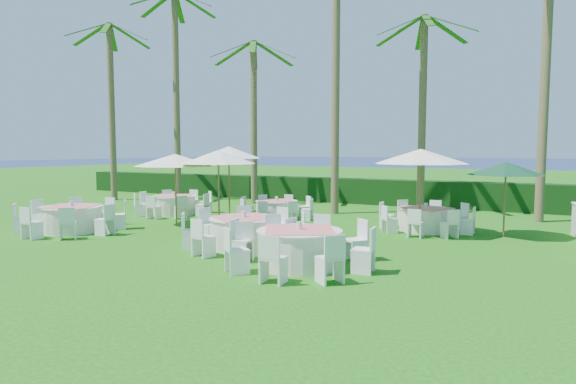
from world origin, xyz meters
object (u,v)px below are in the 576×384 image
Objects in this scene: umbrella_green at (506,169)px; banquet_table_b at (244,232)px; banquet_table_f at (426,219)px; umbrella_a at (175,160)px; banquet_table_e at (277,209)px; umbrella_d at (421,156)px; umbrella_c at (229,152)px; banquet_table_a at (72,218)px; banquet_table_c at (299,247)px; banquet_table_d at (174,204)px; umbrella_b at (218,157)px.

banquet_table_b is at bearing -141.23° from umbrella_green.
banquet_table_f is 8.67m from umbrella_a.
umbrella_d is (5.50, -0.87, 2.04)m from banquet_table_e.
banquet_table_e is 5.58m from banquet_table_f.
umbrella_c is at bearing 127.42° from banquet_table_b.
banquet_table_c reaches higher than banquet_table_a.
umbrella_a is at bearing -166.18° from umbrella_green.
umbrella_a is (1.81, -2.00, 1.85)m from banquet_table_d.
umbrella_a is at bearing 178.57° from umbrella_b.
umbrella_green reaches higher than banquet_table_a.
umbrella_a is (-6.51, 3.55, 1.81)m from banquet_table_c.
banquet_table_e is 0.94× the size of banquet_table_f.
umbrella_b reaches higher than banquet_table_d.
umbrella_c is (-7.77, 0.31, 2.11)m from banquet_table_f.
umbrella_a reaches higher than banquet_table_b.
umbrella_b is at bearing -162.28° from umbrella_d.
umbrella_green is at bearing 2.59° from banquet_table_d.
umbrella_c reaches higher than banquet_table_b.
banquet_table_e is at bearing 171.02° from umbrella_d.
banquet_table_a is 1.10× the size of banquet_table_f.
banquet_table_b is 1.13× the size of umbrella_d.
banquet_table_f is (10.05, 5.25, -0.04)m from banquet_table_a.
banquet_table_a reaches higher than banquet_table_b.
banquet_table_e is at bearing 10.34° from banquet_table_d.
banquet_table_d is 1.12× the size of umbrella_c.
umbrella_green reaches higher than banquet_table_b.
banquet_table_d is 1.04× the size of banquet_table_f.
banquet_table_c is at bearing -28.63° from banquet_table_b.
umbrella_b reaches higher than umbrella_green.
umbrella_a is at bearing -96.00° from umbrella_c.
banquet_table_c is at bearing -33.74° from banquet_table_d.
banquet_table_a is 11.34m from banquet_table_f.
umbrella_d is (-0.07, -0.64, 2.01)m from banquet_table_f.
umbrella_c is at bearing 172.97° from umbrella_d.
banquet_table_c is at bearing -45.96° from umbrella_c.
umbrella_a is 0.97× the size of umbrella_d.
umbrella_c reaches higher than banquet_table_c.
banquet_table_e is (4.47, 5.48, -0.06)m from banquet_table_a.
umbrella_c reaches higher than banquet_table_e.
umbrella_a is (1.98, 2.69, 1.82)m from banquet_table_a.
umbrella_c reaches higher than banquet_table_f.
umbrella_green is (10.07, -0.31, -0.45)m from umbrella_c.
umbrella_c reaches higher than umbrella_b.
banquet_table_c is 1.30× the size of umbrella_b.
banquet_table_d is at bearing 179.51° from umbrella_d.
banquet_table_a is at bearing -155.19° from umbrella_d.
umbrella_d is at bearing -165.04° from umbrella_green.
banquet_table_b is 1.25× the size of umbrella_b.
banquet_table_a is 11.17m from umbrella_d.
banquet_table_d is at bearing -157.69° from umbrella_c.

